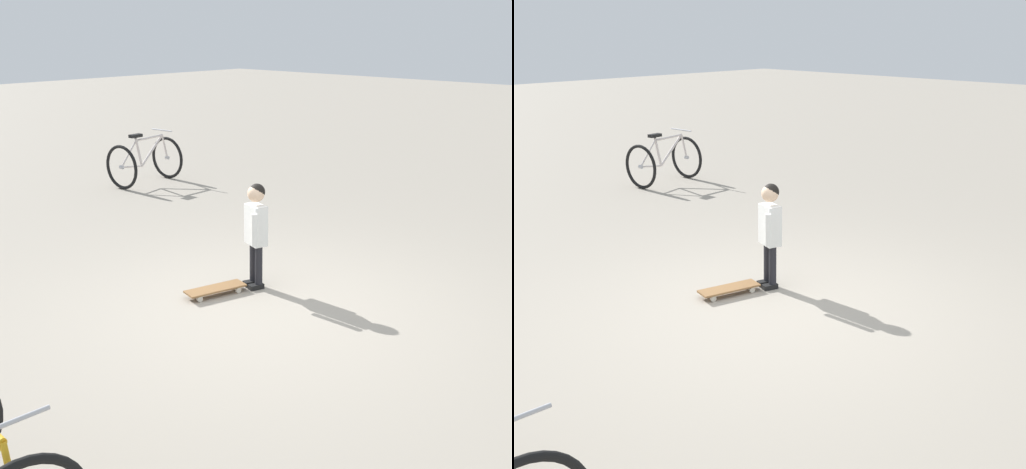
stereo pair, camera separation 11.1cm
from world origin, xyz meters
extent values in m
plane|color=#9E9384|center=(0.00, 0.00, 0.00)|extent=(50.00, 50.00, 0.00)
cylinder|color=black|center=(-0.46, 0.34, 0.24)|extent=(0.08, 0.08, 0.42)
cube|color=black|center=(-0.47, 0.31, 0.03)|extent=(0.12, 0.17, 0.05)
cylinder|color=black|center=(-0.57, 0.38, 0.24)|extent=(0.08, 0.08, 0.42)
cube|color=black|center=(-0.58, 0.35, 0.03)|extent=(0.12, 0.17, 0.05)
cube|color=white|center=(-0.52, 0.36, 0.65)|extent=(0.27, 0.21, 0.40)
cylinder|color=white|center=(-0.40, 0.22, 0.65)|extent=(0.06, 0.06, 0.32)
cylinder|color=white|center=(-0.64, 0.47, 0.65)|extent=(0.06, 0.06, 0.32)
sphere|color=beige|center=(-0.52, 0.36, 0.96)|extent=(0.17, 0.17, 0.17)
sphere|color=black|center=(-0.51, 0.37, 0.98)|extent=(0.16, 0.16, 0.16)
cube|color=olive|center=(-0.66, -0.07, 0.07)|extent=(0.34, 0.64, 0.02)
cube|color=#B7B7BC|center=(-0.71, -0.27, 0.05)|extent=(0.11, 0.06, 0.02)
cube|color=#B7B7BC|center=(-0.61, 0.14, 0.05)|extent=(0.11, 0.06, 0.02)
cylinder|color=beige|center=(-0.64, -0.29, 0.03)|extent=(0.04, 0.06, 0.06)
cylinder|color=beige|center=(-0.78, -0.25, 0.03)|extent=(0.04, 0.06, 0.06)
cylinder|color=beige|center=(-0.53, 0.12, 0.03)|extent=(0.04, 0.06, 0.06)
cylinder|color=beige|center=(-0.68, 0.16, 0.03)|extent=(0.04, 0.06, 0.06)
torus|color=black|center=(-5.05, 2.97, 0.36)|extent=(0.71, 0.12, 0.71)
torus|color=black|center=(-4.95, 1.96, 0.36)|extent=(0.71, 0.12, 0.71)
cylinder|color=#B7B7BC|center=(-5.05, 2.97, 0.36)|extent=(0.07, 0.07, 0.06)
cylinder|color=#B7B7BC|center=(-4.95, 1.96, 0.36)|extent=(0.07, 0.07, 0.06)
cylinder|color=silver|center=(-5.01, 2.63, 0.53)|extent=(0.09, 0.52, 0.48)
cylinder|color=silver|center=(-5.01, 2.58, 0.75)|extent=(0.09, 0.59, 0.06)
cylinder|color=silver|center=(-4.98, 2.34, 0.54)|extent=(0.05, 0.14, 0.48)
cylinder|color=silver|center=(-4.97, 2.17, 0.33)|extent=(0.07, 0.43, 0.08)
cylinder|color=silver|center=(-4.96, 2.12, 0.55)|extent=(0.06, 0.35, 0.40)
cylinder|color=silver|center=(-5.04, 2.92, 0.56)|extent=(0.04, 0.13, 0.41)
cube|color=black|center=(-4.98, 2.29, 0.82)|extent=(0.12, 0.23, 0.05)
cylinder|color=#B7B7BC|center=(-5.04, 2.87, 0.84)|extent=(0.46, 0.07, 0.02)
cylinder|color=#B7B7BC|center=(1.23, -3.14, 0.84)|extent=(0.05, 0.46, 0.02)
camera|label=1|loc=(3.81, -4.25, 2.53)|focal=47.34mm
camera|label=2|loc=(3.90, -4.17, 2.53)|focal=47.34mm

